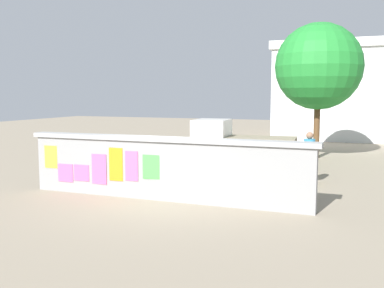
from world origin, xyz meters
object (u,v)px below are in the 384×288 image
Objects in this scene: person_walking at (309,153)px; motorcycle at (149,154)px; auto_rickshaw_truck at (238,146)px; bicycle_near at (101,168)px; tree_roadside at (319,67)px.

motorcycle is at bearing 166.26° from person_walking.
bicycle_near is at bearing -139.90° from auto_rickshaw_truck.
bicycle_near reaches higher than motorcycle.
bicycle_near is at bearing -92.46° from motorcycle.
motorcycle is at bearing 179.57° from auto_rickshaw_truck.
person_walking is at bearing -13.74° from motorcycle.
auto_rickshaw_truck is at bearing -0.43° from motorcycle.
bicycle_near is (-0.14, -3.18, -0.10)m from motorcycle.
auto_rickshaw_truck is 3.04m from person_walking.
person_walking is at bearing -29.60° from auto_rickshaw_truck.
bicycle_near is 0.29× the size of tree_roadside.
tree_roadside reaches higher than bicycle_near.
tree_roadside reaches higher than person_walking.
tree_roadside reaches higher than auto_rickshaw_truck.
bicycle_near is (-3.74, -3.15, -0.54)m from auto_rickshaw_truck.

